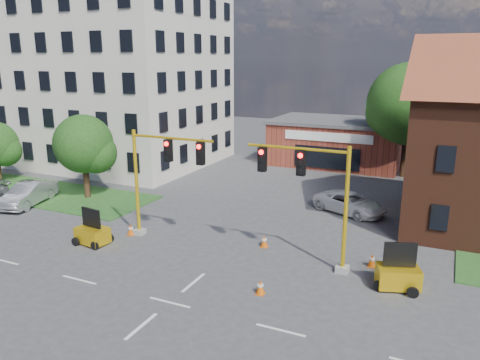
{
  "coord_description": "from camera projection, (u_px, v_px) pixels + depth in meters",
  "views": [
    {
      "loc": [
        10.2,
        -15.0,
        10.07
      ],
      "look_at": [
        -1.31,
        10.0,
        2.87
      ],
      "focal_mm": 35.0,
      "sensor_mm": 36.0,
      "label": 1
    }
  ],
  "objects": [
    {
      "name": "signal_mast_east",
      "position": [
        312.0,
        190.0,
        22.38
      ],
      "size": [
        5.3,
        0.6,
        6.2
      ],
      "color": "gray",
      "rests_on": "ground"
    },
    {
      "name": "office_block",
      "position": [
        114.0,
        55.0,
        44.59
      ],
      "size": [
        18.4,
        15.4,
        20.6
      ],
      "color": "beige",
      "rests_on": "ground"
    },
    {
      "name": "tree_nw_front",
      "position": [
        87.0,
        146.0,
        33.75
      ],
      "size": [
        4.46,
        4.25,
        6.18
      ],
      "color": "#311C12",
      "rests_on": "ground"
    },
    {
      "name": "cone_d",
      "position": [
        372.0,
        260.0,
        23.18
      ],
      "size": [
        0.4,
        0.4,
        0.7
      ],
      "color": "#DA570B",
      "rests_on": "ground"
    },
    {
      "name": "cone_a",
      "position": [
        131.0,
        229.0,
        27.36
      ],
      "size": [
        0.4,
        0.4,
        0.7
      ],
      "color": "#DA570B",
      "rests_on": "ground"
    },
    {
      "name": "sedan_silver_front",
      "position": [
        28.0,
        194.0,
        32.85
      ],
      "size": [
        2.83,
        5.14,
        1.6
      ],
      "primitive_type": "imported",
      "rotation": [
        0.0,
        0.0,
        0.24
      ],
      "color": "#9D9FA4",
      "rests_on": "ground"
    },
    {
      "name": "trailer_east",
      "position": [
        398.0,
        275.0,
        20.95
      ],
      "size": [
        2.14,
        1.76,
        2.09
      ],
      "rotation": [
        0.0,
        0.0,
        0.33
      ],
      "color": "yellow",
      "rests_on": "ground"
    },
    {
      "name": "ground",
      "position": [
        170.0,
        302.0,
        19.86
      ],
      "size": [
        120.0,
        120.0,
        0.0
      ],
      "primitive_type": "plane",
      "color": "#414244",
      "rests_on": "ground"
    },
    {
      "name": "pickup_white",
      "position": [
        350.0,
        203.0,
        31.2
      ],
      "size": [
        5.44,
        4.09,
        1.37
      ],
      "primitive_type": "imported",
      "rotation": [
        0.0,
        0.0,
        1.15
      ],
      "color": "white",
      "rests_on": "ground"
    },
    {
      "name": "cone_c",
      "position": [
        260.0,
        287.0,
        20.49
      ],
      "size": [
        0.4,
        0.4,
        0.7
      ],
      "color": "#DA570B",
      "rests_on": "ground"
    },
    {
      "name": "grass_verge_nw",
      "position": [
        24.0,
        190.0,
        36.73
      ],
      "size": [
        22.0,
        6.0,
        0.08
      ],
      "primitive_type": "cube",
      "color": "#224E1D",
      "rests_on": "ground"
    },
    {
      "name": "cone_b",
      "position": [
        264.0,
        241.0,
        25.63
      ],
      "size": [
        0.4,
        0.4,
        0.7
      ],
      "color": "#DA570B",
      "rests_on": "ground"
    },
    {
      "name": "signal_mast_west",
      "position": [
        160.0,
        172.0,
        25.9
      ],
      "size": [
        5.3,
        0.6,
        6.2
      ],
      "color": "gray",
      "rests_on": "ground"
    },
    {
      "name": "lane_markings",
      "position": [
        125.0,
        340.0,
        17.22
      ],
      "size": [
        60.0,
        36.0,
        0.01
      ],
      "primitive_type": null,
      "color": "white",
      "rests_on": "ground"
    },
    {
      "name": "tree_large",
      "position": [
        413.0,
        107.0,
        39.35
      ],
      "size": [
        7.29,
        6.94,
        9.77
      ],
      "color": "#311C12",
      "rests_on": "ground"
    },
    {
      "name": "trailer_west",
      "position": [
        92.0,
        233.0,
        25.97
      ],
      "size": [
        1.88,
        1.38,
        1.98
      ],
      "rotation": [
        0.0,
        0.0,
        -0.13
      ],
      "color": "yellow",
      "rests_on": "ground"
    },
    {
      "name": "brick_shop",
      "position": [
        338.0,
        141.0,
        45.66
      ],
      "size": [
        12.4,
        8.4,
        4.3
      ],
      "color": "maroon",
      "rests_on": "ground"
    }
  ]
}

